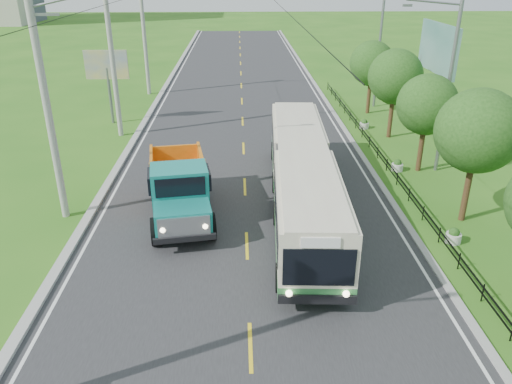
{
  "coord_description": "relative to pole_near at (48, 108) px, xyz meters",
  "views": [
    {
      "loc": [
        -0.24,
        -11.79,
        10.54
      ],
      "look_at": [
        0.42,
        7.17,
        1.9
      ],
      "focal_mm": 35.0,
      "sensor_mm": 36.0,
      "label": 1
    }
  ],
  "objects": [
    {
      "name": "ground",
      "position": [
        8.26,
        -9.0,
        -5.09
      ],
      "size": [
        240.0,
        240.0,
        0.0
      ],
      "primitive_type": "plane",
      "color": "#2A6417",
      "rests_on": "ground"
    },
    {
      "name": "road",
      "position": [
        8.26,
        11.0,
        -5.08
      ],
      "size": [
        14.0,
        120.0,
        0.02
      ],
      "primitive_type": "cube",
      "color": "#28282B",
      "rests_on": "ground"
    },
    {
      "name": "curb_left",
      "position": [
        1.06,
        11.0,
        -5.02
      ],
      "size": [
        0.4,
        120.0,
        0.15
      ],
      "primitive_type": "cube",
      "color": "#9E9E99",
      "rests_on": "ground"
    },
    {
      "name": "curb_right",
      "position": [
        15.41,
        11.0,
        -5.04
      ],
      "size": [
        0.3,
        120.0,
        0.1
      ],
      "primitive_type": "cube",
      "color": "#9E9E99",
      "rests_on": "ground"
    },
    {
      "name": "edge_line_left",
      "position": [
        1.61,
        11.0,
        -5.07
      ],
      "size": [
        0.12,
        120.0,
        0.0
      ],
      "primitive_type": "cube",
      "color": "silver",
      "rests_on": "road"
    },
    {
      "name": "edge_line_right",
      "position": [
        14.91,
        11.0,
        -5.07
      ],
      "size": [
        0.12,
        120.0,
        0.0
      ],
      "primitive_type": "cube",
      "color": "silver",
      "rests_on": "road"
    },
    {
      "name": "centre_dash",
      "position": [
        8.26,
        -9.0,
        -5.07
      ],
      "size": [
        0.12,
        2.2,
        0.0
      ],
      "primitive_type": "cube",
      "color": "yellow",
      "rests_on": "road"
    },
    {
      "name": "railing_right",
      "position": [
        16.26,
        5.0,
        -4.79
      ],
      "size": [
        0.04,
        40.0,
        0.6
      ],
      "primitive_type": "cube",
      "color": "black",
      "rests_on": "ground"
    },
    {
      "name": "pole_near",
      "position": [
        0.0,
        0.0,
        0.0
      ],
      "size": [
        3.51,
        0.32,
        10.0
      ],
      "color": "gray",
      "rests_on": "ground"
    },
    {
      "name": "pole_mid",
      "position": [
        0.0,
        12.0,
        0.0
      ],
      "size": [
        3.51,
        0.32,
        10.0
      ],
      "color": "gray",
      "rests_on": "ground"
    },
    {
      "name": "pole_far",
      "position": [
        0.0,
        24.0,
        0.0
      ],
      "size": [
        3.51,
        0.32,
        10.0
      ],
      "color": "gray",
      "rests_on": "ground"
    },
    {
      "name": "tree_third",
      "position": [
        18.12,
        -0.86,
        -1.11
      ],
      "size": [
        3.6,
        3.62,
        6.0
      ],
      "color": "#382314",
      "rests_on": "ground"
    },
    {
      "name": "tree_fourth",
      "position": [
        18.12,
        5.14,
        -1.51
      ],
      "size": [
        3.24,
        3.31,
        5.4
      ],
      "color": "#382314",
      "rests_on": "ground"
    },
    {
      "name": "tree_fifth",
      "position": [
        18.12,
        11.14,
        -1.24
      ],
      "size": [
        3.48,
        3.52,
        5.8
      ],
      "color": "#382314",
      "rests_on": "ground"
    },
    {
      "name": "tree_back",
      "position": [
        18.12,
        17.14,
        -1.44
      ],
      "size": [
        3.3,
        3.36,
        5.5
      ],
      "color": "#382314",
      "rests_on": "ground"
    },
    {
      "name": "streetlight_mid",
      "position": [
        18.9,
        5.0,
        -0.19
      ],
      "size": [
        3.02,
        0.2,
        9.07
      ],
      "color": "slate",
      "rests_on": "ground"
    },
    {
      "name": "streetlight_far",
      "position": [
        18.9,
        19.0,
        -0.19
      ],
      "size": [
        3.02,
        0.2,
        9.07
      ],
      "color": "slate",
      "rests_on": "ground"
    },
    {
      "name": "planter_near",
      "position": [
        16.86,
        -3.0,
        -4.81
      ],
      "size": [
        0.64,
        0.64,
        0.67
      ],
      "color": "silver",
      "rests_on": "ground"
    },
    {
      "name": "planter_mid",
      "position": [
        16.86,
        5.0,
        -4.81
      ],
      "size": [
        0.64,
        0.64,
        0.67
      ],
      "color": "silver",
      "rests_on": "ground"
    },
    {
      "name": "planter_far",
      "position": [
        16.86,
        13.0,
        -4.81
      ],
      "size": [
        0.64,
        0.64,
        0.67
      ],
      "color": "silver",
      "rests_on": "ground"
    },
    {
      "name": "billboard_left",
      "position": [
        -1.24,
        15.0,
        -1.23
      ],
      "size": [
        3.0,
        0.2,
        5.2
      ],
      "color": "slate",
      "rests_on": "ground"
    },
    {
      "name": "billboard_right",
      "position": [
        20.56,
        11.0,
        0.25
      ],
      "size": [
        0.24,
        6.0,
        7.3
      ],
      "color": "slate",
      "rests_on": "ground"
    },
    {
      "name": "bus",
      "position": [
        10.87,
        0.27,
        -3.25
      ],
      "size": [
        3.37,
        15.96,
        3.06
      ],
      "rotation": [
        0.0,
        0.0,
        -0.05
      ],
      "color": "#2F763A",
      "rests_on": "ground"
    },
    {
      "name": "dump_truck",
      "position": [
        5.29,
        -0.28,
        -3.51
      ],
      "size": [
        3.51,
        6.97,
        2.8
      ],
      "rotation": [
        0.0,
        0.0,
        0.16
      ],
      "color": "#157F77",
      "rests_on": "ground"
    }
  ]
}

